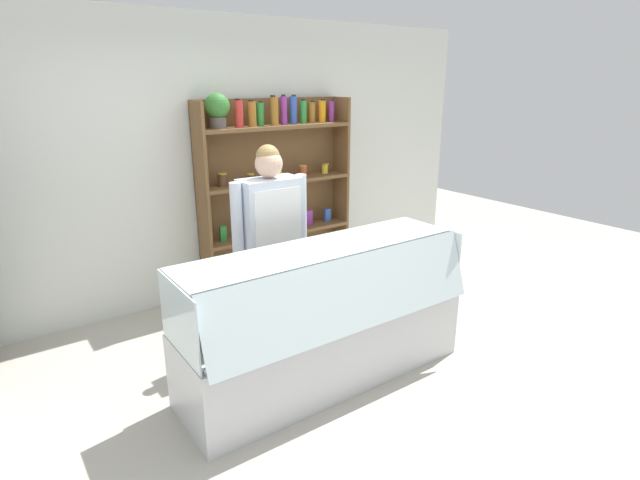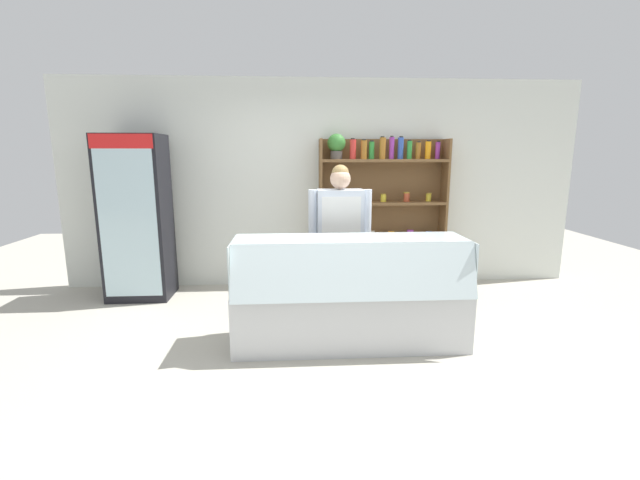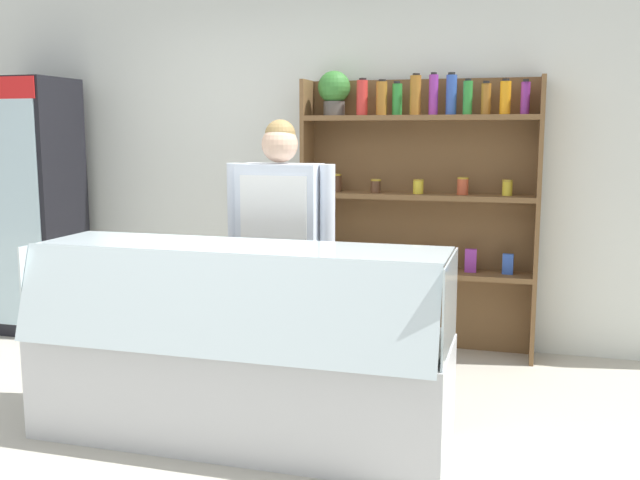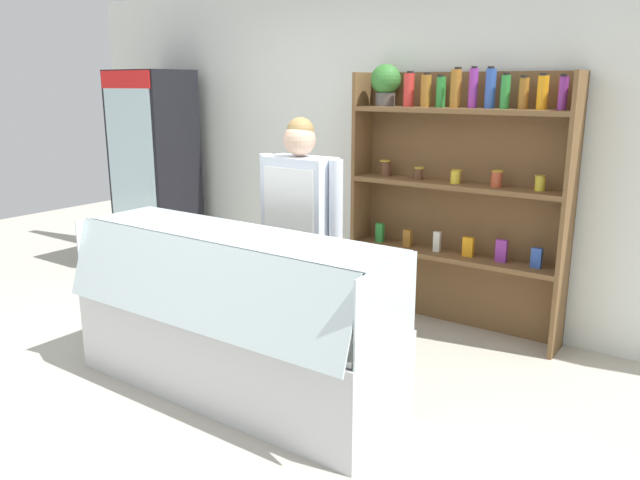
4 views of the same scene
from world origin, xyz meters
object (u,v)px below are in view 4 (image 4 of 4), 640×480
at_px(drinks_fridge, 155,173).
at_px(deli_display_case, 232,344).
at_px(shop_clerk, 300,218).
at_px(shelving_unit, 453,182).

relative_size(drinks_fridge, deli_display_case, 0.93).
xyz_separation_m(drinks_fridge, deli_display_case, (2.40, -1.49, -0.68)).
bearing_deg(shop_clerk, deli_display_case, -88.94).
bearing_deg(deli_display_case, drinks_fridge, 148.10).
height_order(deli_display_case, shop_clerk, shop_clerk).
height_order(shelving_unit, deli_display_case, shelving_unit).
distance_m(deli_display_case, shop_clerk, 0.97).
bearing_deg(shop_clerk, drinks_fridge, 161.86).
height_order(drinks_fridge, deli_display_case, drinks_fridge).
height_order(shelving_unit, shop_clerk, shelving_unit).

